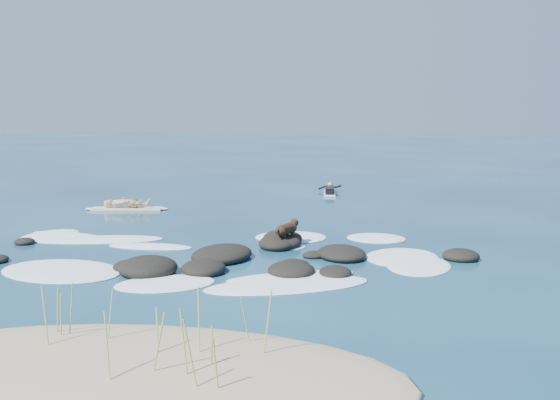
# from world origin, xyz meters

# --- Properties ---
(ground) EXTENTS (160.00, 160.00, 0.00)m
(ground) POSITION_xyz_m (0.00, 0.00, 0.00)
(ground) COLOR #0A2642
(ground) RESTS_ON ground
(sand_dune) EXTENTS (9.00, 4.40, 0.60)m
(sand_dune) POSITION_xyz_m (0.00, -8.20, 0.00)
(sand_dune) COLOR #9E8966
(sand_dune) RESTS_ON ground
(dune_grass) EXTENTS (3.76, 2.01, 1.15)m
(dune_grass) POSITION_xyz_m (0.44, -7.88, 0.62)
(dune_grass) COLOR #92AC53
(dune_grass) RESTS_ON ground
(reef_rocks) EXTENTS (14.53, 7.20, 0.54)m
(reef_rocks) POSITION_xyz_m (-0.29, -1.07, 0.11)
(reef_rocks) COLOR black
(reef_rocks) RESTS_ON ground
(breaking_foam) EXTENTS (13.13, 7.65, 0.12)m
(breaking_foam) POSITION_xyz_m (-0.21, -0.45, 0.01)
(breaking_foam) COLOR white
(breaking_foam) RESTS_ON ground
(standing_surfer_rig) EXTENTS (3.26, 0.90, 1.86)m
(standing_surfer_rig) POSITION_xyz_m (-5.30, 6.67, 0.73)
(standing_surfer_rig) COLOR #EEE5BF
(standing_surfer_rig) RESTS_ON ground
(paddling_surfer_rig) EXTENTS (1.13, 2.51, 0.44)m
(paddling_surfer_rig) POSITION_xyz_m (2.45, 12.25, 0.15)
(paddling_surfer_rig) COLOR white
(paddling_surfer_rig) RESTS_ON ground
(dog) EXTENTS (0.67, 1.18, 0.80)m
(dog) POSITION_xyz_m (1.63, 0.87, 0.53)
(dog) COLOR black
(dog) RESTS_ON ground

